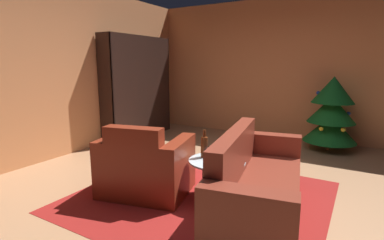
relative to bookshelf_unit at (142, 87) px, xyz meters
name	(u,v)px	position (x,y,z in m)	size (l,w,h in m)	color
ground_plane	(207,190)	(2.47, -1.81, -1.03)	(7.50, 7.50, 0.00)	#A97A54
wall_back	(280,69)	(2.47, 1.34, 0.36)	(5.51, 0.06, 2.78)	#D58550
wall_left	(54,71)	(-0.25, -1.81, 0.36)	(0.06, 6.37, 2.78)	#D58550
area_rug	(201,196)	(2.49, -2.00, -1.03)	(2.68, 2.46, 0.01)	maroon
bookshelf_unit	(142,87)	(0.00, 0.00, 0.00)	(0.35, 1.75, 2.04)	black
armchair_red	(146,168)	(1.88, -2.24, -0.72)	(1.12, 0.97, 0.85)	maroon
couch_red	(257,187)	(3.16, -2.07, -0.74)	(1.04, 2.04, 0.85)	maroon
coffee_table	(217,164)	(2.67, -1.97, -0.62)	(0.63, 0.63, 0.46)	black
book_stack_on_table	(217,156)	(2.66, -1.94, -0.53)	(0.21, 0.17, 0.08)	#364482
bottle_on_table	(204,146)	(2.50, -1.95, -0.44)	(0.08, 0.08, 0.32)	#622C13
decorated_tree	(331,113)	(3.54, 0.81, -0.36)	(0.89, 0.89, 1.29)	brown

